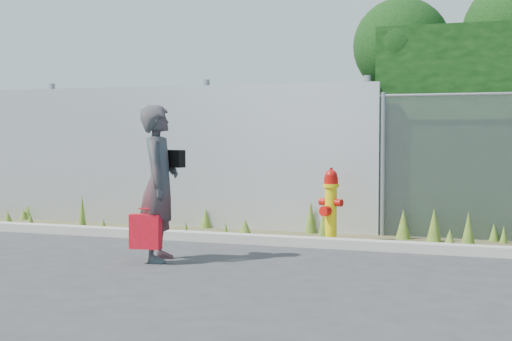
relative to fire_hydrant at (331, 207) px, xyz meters
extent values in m
plane|color=#343436|center=(-0.50, -2.14, -0.49)|extent=(80.00, 80.00, 0.00)
cube|color=#A5A095|center=(-0.50, -0.34, -0.43)|extent=(16.00, 0.22, 0.12)
cube|color=#4B452B|center=(-0.50, 0.26, -0.49)|extent=(16.00, 1.20, 0.01)
cone|color=#4A6B20|center=(-3.27, 0.66, -0.39)|extent=(0.13, 0.13, 0.21)
cone|color=#4A6B20|center=(-2.14, 0.80, -0.34)|extent=(0.18, 0.18, 0.31)
cone|color=#4A6B20|center=(-4.65, -0.13, -0.37)|extent=(0.15, 0.15, 0.24)
cone|color=#4A6B20|center=(0.88, 0.63, -0.28)|extent=(0.21, 0.21, 0.42)
cone|color=#4A6B20|center=(-1.47, -0.09, -0.37)|extent=(0.09, 0.09, 0.24)
cone|color=#4A6B20|center=(-5.46, 0.78, -0.40)|extent=(0.15, 0.15, 0.18)
cone|color=#4A6B20|center=(-2.96, 0.89, -0.32)|extent=(0.17, 0.17, 0.35)
cone|color=#4A6B20|center=(1.75, 0.10, -0.26)|extent=(0.19, 0.19, 0.47)
cone|color=#4A6B20|center=(-1.20, -0.03, -0.35)|extent=(0.23, 0.23, 0.28)
cone|color=#4A6B20|center=(-2.60, 0.30, -0.36)|extent=(0.09, 0.09, 0.27)
cone|color=#4A6B20|center=(2.06, 0.80, -0.36)|extent=(0.14, 0.14, 0.25)
cone|color=#4A6B20|center=(-5.41, 0.86, -0.29)|extent=(0.16, 0.16, 0.40)
cone|color=#4A6B20|center=(2.18, 0.67, -0.37)|extent=(0.11, 0.11, 0.24)
cone|color=#4A6B20|center=(-2.71, -0.04, -0.27)|extent=(0.10, 0.10, 0.44)
cone|color=#4A6B20|center=(1.30, 0.49, -0.26)|extent=(0.21, 0.21, 0.46)
cone|color=#4A6B20|center=(-0.10, 0.02, -0.24)|extent=(0.18, 0.18, 0.51)
cone|color=#4A6B20|center=(-0.47, 0.77, -0.25)|extent=(0.17, 0.17, 0.48)
cone|color=#4A6B20|center=(-2.13, 0.04, -0.39)|extent=(0.09, 0.09, 0.20)
cone|color=#4A6B20|center=(-3.84, 0.03, -0.22)|extent=(0.14, 0.14, 0.53)
cone|color=#4A6B20|center=(-2.93, 0.33, -0.36)|extent=(0.21, 0.21, 0.27)
cone|color=#4A6B20|center=(-5.24, 0.09, -0.38)|extent=(0.19, 0.19, 0.22)
cone|color=#4A6B20|center=(-3.39, -0.12, -0.39)|extent=(0.16, 0.16, 0.20)
cone|color=#4A6B20|center=(1.55, -0.16, -0.36)|extent=(0.19, 0.19, 0.27)
cube|color=silver|center=(-3.75, 0.86, 0.61)|extent=(8.50, 0.08, 2.20)
cylinder|color=gray|center=(-5.00, 0.98, 0.66)|extent=(0.10, 0.10, 2.30)
cylinder|color=gray|center=(-2.20, 0.98, 0.66)|extent=(0.10, 0.10, 2.30)
cylinder|color=gray|center=(0.30, 0.98, 0.66)|extent=(0.10, 0.10, 2.30)
cylinder|color=gray|center=(0.55, 0.86, 0.53)|extent=(0.07, 0.07, 2.05)
sphere|color=black|center=(0.68, 1.77, 2.30)|extent=(1.46, 1.46, 1.46)
sphere|color=black|center=(1.76, 1.89, 1.91)|extent=(1.30, 1.30, 1.30)
cylinder|color=yellow|center=(0.00, 0.01, -0.47)|extent=(0.25, 0.25, 0.05)
cylinder|color=yellow|center=(0.00, 0.01, -0.11)|extent=(0.16, 0.16, 0.76)
cylinder|color=yellow|center=(0.00, 0.01, 0.29)|extent=(0.21, 0.21, 0.04)
cylinder|color=#B20F0A|center=(0.00, 0.01, 0.35)|extent=(0.19, 0.19, 0.09)
sphere|color=#B20F0A|center=(0.00, 0.01, 0.41)|extent=(0.17, 0.17, 0.17)
cylinder|color=#B20F0A|center=(0.00, 0.01, 0.50)|extent=(0.04, 0.04, 0.04)
cylinder|color=#B20F0A|center=(-0.13, 0.01, 0.06)|extent=(0.09, 0.10, 0.10)
cylinder|color=#B20F0A|center=(0.13, 0.01, 0.06)|extent=(0.09, 0.10, 0.10)
cylinder|color=#B20F0A|center=(0.00, -0.12, -0.04)|extent=(0.13, 0.11, 0.13)
imported|color=#0E585B|center=(-1.58, -1.89, 0.40)|extent=(0.57, 0.74, 1.79)
cube|color=#BC0A0D|center=(-1.63, -2.13, -0.12)|extent=(0.35, 0.13, 0.39)
cylinder|color=#BC0A0D|center=(-1.63, -2.13, 0.14)|extent=(0.17, 0.01, 0.01)
cube|color=black|center=(-1.46, -1.76, 0.69)|extent=(0.27, 0.11, 0.20)
camera|label=1|loc=(2.11, -9.24, 0.98)|focal=50.00mm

